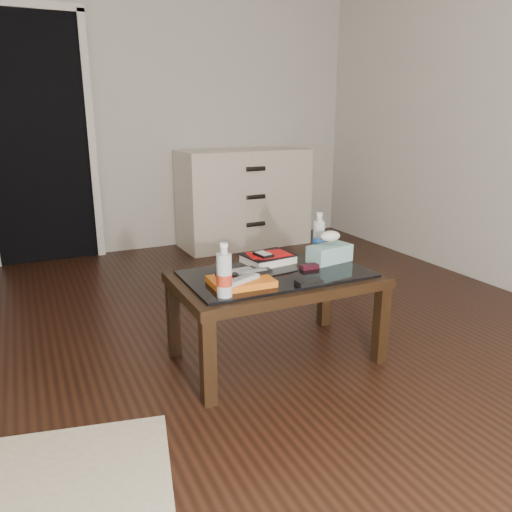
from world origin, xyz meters
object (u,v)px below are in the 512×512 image
at_px(water_bottle_right, 319,234).
at_px(coffee_table, 276,285).
at_px(textbook, 268,258).
at_px(dresser, 244,198).
at_px(water_bottle_left, 224,270).
at_px(tissue_box, 329,253).

bearing_deg(water_bottle_right, coffee_table, -151.91).
bearing_deg(textbook, dresser, 61.64).
bearing_deg(water_bottle_left, textbook, 43.12).
distance_m(water_bottle_left, tissue_box, 0.74).
bearing_deg(water_bottle_left, coffee_table, 29.05).
relative_size(coffee_table, water_bottle_left, 4.20).
distance_m(coffee_table, dresser, 2.34).
height_order(coffee_table, textbook, textbook).
bearing_deg(dresser, water_bottle_right, -104.19).
distance_m(dresser, water_bottle_left, 2.66).
bearing_deg(textbook, tissue_box, -29.66).
height_order(water_bottle_left, water_bottle_right, same).
height_order(coffee_table, water_bottle_right, water_bottle_right).
distance_m(coffee_table, textbook, 0.20).
bearing_deg(coffee_table, dresser, 70.00).
bearing_deg(dresser, textbook, -112.47).
relative_size(coffee_table, textbook, 4.00).
bearing_deg(tissue_box, coffee_table, 178.63).
xyz_separation_m(coffee_table, textbook, (0.04, 0.17, 0.09)).
relative_size(textbook, water_bottle_right, 1.05).
bearing_deg(coffee_table, water_bottle_left, -150.95).
xyz_separation_m(dresser, tissue_box, (-0.46, -2.15, 0.06)).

